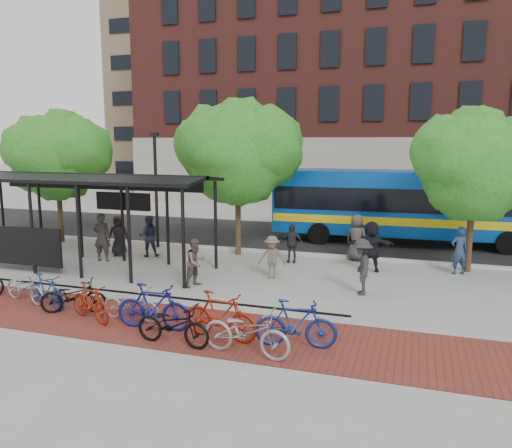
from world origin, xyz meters
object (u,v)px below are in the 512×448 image
(bike_5, at_px, (91,302))
(bike_9, at_px, (220,316))
(pedestrian_5, at_px, (371,246))
(bike_2, at_px, (25,287))
(bike_7, at_px, (153,307))
(pedestrian_9, at_px, (362,267))
(bike_3, at_px, (46,291))
(pedestrian_8, at_px, (196,262))
(bus, at_px, (410,202))
(bike_6, at_px, (131,304))
(tree_c, at_px, (477,161))
(pedestrian_4, at_px, (291,243))
(bike_10, at_px, (246,332))
(lamp_post_left, at_px, (156,187))
(bike_11, at_px, (296,324))
(pedestrian_1, at_px, (102,237))
(bus_shelter, at_px, (75,189))
(pedestrian_7, at_px, (459,250))
(pedestrian_0, at_px, (118,235))
(pedestrian_6, at_px, (356,238))
(tree_b, at_px, (240,148))
(tree_a, at_px, (59,152))
(bike_4, at_px, (73,296))
(bike_8, at_px, (173,325))
(pedestrian_3, at_px, (272,257))
(pedestrian_2, at_px, (149,236))

(bike_5, xyz_separation_m, bike_9, (3.78, -0.11, 0.08))
(pedestrian_5, bearing_deg, bike_2, 19.97)
(bike_7, xyz_separation_m, pedestrian_9, (4.70, 4.65, 0.28))
(bike_2, relative_size, bike_3, 1.05)
(bike_9, relative_size, pedestrian_8, 1.23)
(bus, distance_m, bike_6, 14.75)
(tree_c, relative_size, bike_3, 3.53)
(pedestrian_4, relative_size, pedestrian_5, 0.82)
(bike_7, distance_m, bike_10, 2.86)
(lamp_post_left, xyz_separation_m, bike_11, (8.57, -8.95, -2.17))
(bike_10, relative_size, pedestrian_1, 1.09)
(bus_shelter, xyz_separation_m, pedestrian_7, (13.78, 3.30, -2.12))
(pedestrian_0, bearing_deg, pedestrian_9, -39.05)
(pedestrian_5, height_order, pedestrian_6, pedestrian_5)
(bike_2, xyz_separation_m, bike_9, (6.62, -0.85, 0.13))
(pedestrian_7, bearing_deg, tree_b, -30.16)
(lamp_post_left, height_order, pedestrian_1, lamp_post_left)
(tree_a, height_order, bike_4, tree_a)
(bike_4, distance_m, bike_6, 1.87)
(lamp_post_left, distance_m, bike_7, 10.43)
(bike_9, relative_size, pedestrian_7, 1.13)
(bike_7, distance_m, pedestrian_7, 11.30)
(bike_2, relative_size, pedestrian_4, 1.14)
(tree_a, xyz_separation_m, bike_8, (10.70, -9.46, -3.74))
(bike_6, xyz_separation_m, pedestrian_0, (-4.70, 6.60, 0.40))
(bike_9, xyz_separation_m, pedestrian_1, (-7.49, 5.99, 0.38))
(pedestrian_0, bearing_deg, tree_c, -19.13)
(bike_11, relative_size, pedestrian_9, 1.08)
(tree_b, relative_size, bike_7, 3.23)
(bike_10, bearing_deg, bike_3, 85.33)
(pedestrian_3, bearing_deg, pedestrian_6, 46.19)
(tree_c, distance_m, bike_8, 12.46)
(bus_shelter, xyz_separation_m, bike_8, (6.93, -5.63, -2.50))
(bike_4, bearing_deg, pedestrian_0, 1.08)
(pedestrian_2, bearing_deg, pedestrian_6, 167.74)
(bike_2, bearing_deg, bus, -25.61)
(lamp_post_left, bearing_deg, pedestrian_3, -28.19)
(bike_10, height_order, bike_11, bike_11)
(bike_8, height_order, pedestrian_9, pedestrian_9)
(bike_3, xyz_separation_m, bike_11, (7.48, -0.49, 0.07))
(bus_shelter, relative_size, bike_4, 5.84)
(bus, relative_size, bike_11, 6.59)
(tree_c, distance_m, bike_6, 12.87)
(bike_4, bearing_deg, pedestrian_1, 5.36)
(pedestrian_6, bearing_deg, bike_2, 64.40)
(bus, distance_m, pedestrian_2, 12.00)
(bus_shelter, height_order, pedestrian_9, bus_shelter)
(pedestrian_1, xyz_separation_m, pedestrian_7, (13.42, 2.28, -0.10))
(bike_11, height_order, pedestrian_0, pedestrian_0)
(bus, bearing_deg, bus_shelter, -146.68)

